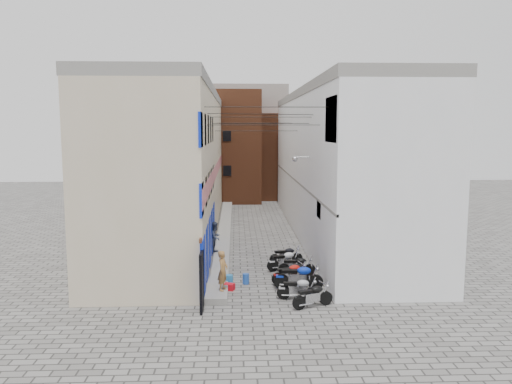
{
  "coord_description": "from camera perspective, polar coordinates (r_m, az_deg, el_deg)",
  "views": [
    {
      "loc": [
        -1.24,
        -18.19,
        6.65
      ],
      "look_at": [
        -0.09,
        10.33,
        3.0
      ],
      "focal_mm": 35.0,
      "sensor_mm": 36.0,
      "label": 1
    }
  ],
  "objects": [
    {
      "name": "water_jug_far",
      "position": [
        21.78,
        -1.17,
        -9.89
      ],
      "size": [
        0.32,
        0.32,
        0.44
      ],
      "primitive_type": "cylinder",
      "rotation": [
        0.0,
        0.0,
        0.12
      ],
      "color": "#224FAE",
      "rests_on": "ground"
    },
    {
      "name": "motorcycle_c",
      "position": [
        21.0,
        4.89,
        -9.51
      ],
      "size": [
        2.1,
        0.83,
        1.19
      ],
      "primitive_type": null,
      "rotation": [
        0.0,
        0.0,
        -1.66
      ],
      "color": "#0B29A9",
      "rests_on": "ground"
    },
    {
      "name": "far_shopfront",
      "position": [
        43.75,
        -0.66,
        0.13
      ],
      "size": [
        2.0,
        0.3,
        2.4
      ],
      "primitive_type": "cube",
      "color": "black",
      "rests_on": "ground"
    },
    {
      "name": "building_left",
      "position": [
        31.44,
        -9.15,
        3.27
      ],
      "size": [
        5.1,
        27.0,
        9.0
      ],
      "color": "#C1B292",
      "rests_on": "ground"
    },
    {
      "name": "building_far_brick_right",
      "position": [
        48.45,
        2.72,
        4.14
      ],
      "size": [
        5.0,
        6.0,
        8.0
      ],
      "primitive_type": "cube",
      "color": "brown",
      "rests_on": "ground"
    },
    {
      "name": "ground",
      "position": [
        19.41,
        1.54,
        -12.76
      ],
      "size": [
        90.0,
        90.0,
        0.0
      ],
      "primitive_type": "plane",
      "color": "#5D5B57",
      "rests_on": "ground"
    },
    {
      "name": "motorcycle_a",
      "position": [
        19.1,
        6.51,
        -11.58
      ],
      "size": [
        1.77,
        1.14,
        0.98
      ],
      "primitive_type": null,
      "rotation": [
        0.0,
        0.0,
        -1.18
      ],
      "color": "black",
      "rests_on": "ground"
    },
    {
      "name": "motorcycle_d",
      "position": [
        21.76,
        3.98,
        -9.16
      ],
      "size": [
        1.79,
        0.99,
        0.99
      ],
      "primitive_type": null,
      "rotation": [
        0.0,
        0.0,
        -1.29
      ],
      "color": "red",
      "rests_on": "ground"
    },
    {
      "name": "motorcycle_f",
      "position": [
        23.72,
        3.33,
        -7.71
      ],
      "size": [
        1.88,
        1.1,
        1.04
      ],
      "primitive_type": null,
      "rotation": [
        0.0,
        0.0,
        -1.25
      ],
      "color": "silver",
      "rests_on": "ground"
    },
    {
      "name": "plinth",
      "position": [
        31.88,
        -3.72,
        -4.54
      ],
      "size": [
        0.9,
        26.0,
        0.25
      ],
      "primitive_type": "cube",
      "color": "gray",
      "rests_on": "ground"
    },
    {
      "name": "water_jug_near",
      "position": [
        21.5,
        -3.07,
        -10.07
      ],
      "size": [
        0.36,
        0.36,
        0.49
      ],
      "primitive_type": "cylinder",
      "rotation": [
        0.0,
        0.0,
        -0.18
      ],
      "color": "#2479B8",
      "rests_on": "ground"
    },
    {
      "name": "motorcycle_e",
      "position": [
        22.96,
        4.72,
        -8.29
      ],
      "size": [
        1.76,
        0.73,
        0.99
      ],
      "primitive_type": null,
      "rotation": [
        0.0,
        0.0,
        -1.68
      ],
      "color": "black",
      "rests_on": "ground"
    },
    {
      "name": "person_b",
      "position": [
        25.96,
        -4.69,
        -5.18
      ],
      "size": [
        0.9,
        0.98,
        1.62
      ],
      "primitive_type": "imported",
      "rotation": [
        0.0,
        0.0,
        1.11
      ],
      "color": "#373E52",
      "rests_on": "plinth"
    },
    {
      "name": "building_far_concrete",
      "position": [
        52.22,
        -0.95,
        6.03
      ],
      "size": [
        8.0,
        5.0,
        11.0
      ],
      "primitive_type": "cube",
      "color": "gray",
      "rests_on": "ground"
    },
    {
      "name": "red_crate",
      "position": [
        21.04,
        -3.08,
        -10.77
      ],
      "size": [
        0.51,
        0.45,
        0.27
      ],
      "primitive_type": "cube",
      "rotation": [
        0.0,
        0.0,
        -0.36
      ],
      "color": "red",
      "rests_on": "ground"
    },
    {
      "name": "overhead_wires",
      "position": [
        25.87,
        0.45,
        8.33
      ],
      "size": [
        5.8,
        13.02,
        1.32
      ],
      "color": "black",
      "rests_on": "ground"
    },
    {
      "name": "building_right",
      "position": [
        31.88,
        9.0,
        3.34
      ],
      "size": [
        5.94,
        26.0,
        9.0
      ],
      "color": "white",
      "rests_on": "ground"
    },
    {
      "name": "motorcycle_g",
      "position": [
        24.77,
        3.46,
        -7.13
      ],
      "size": [
        1.76,
        0.83,
        0.98
      ],
      "primitive_type": null,
      "rotation": [
        0.0,
        0.0,
        -1.39
      ],
      "color": "black",
      "rests_on": "ground"
    },
    {
      "name": "person_a",
      "position": [
        20.06,
        -3.81,
        -8.95
      ],
      "size": [
        0.55,
        0.67,
        1.6
      ],
      "primitive_type": "imported",
      "rotation": [
        0.0,
        0.0,
        1.25
      ],
      "color": "#9C6C38",
      "rests_on": "plinth"
    },
    {
      "name": "building_far_brick_left",
      "position": [
        46.23,
        -3.26,
        5.23
      ],
      "size": [
        6.0,
        6.0,
        10.0
      ],
      "primitive_type": "cube",
      "color": "brown",
      "rests_on": "ground"
    },
    {
      "name": "motorcycle_b",
      "position": [
        19.86,
        4.86,
        -10.82
      ],
      "size": [
        1.73,
        0.72,
        0.97
      ],
      "primitive_type": null,
      "rotation": [
        0.0,
        0.0,
        -1.68
      ],
      "color": "#A3A4A8",
      "rests_on": "ground"
    }
  ]
}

